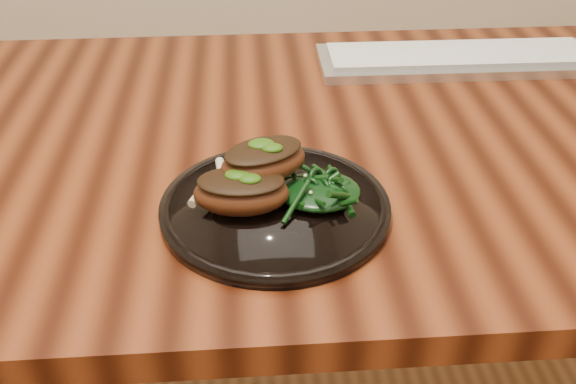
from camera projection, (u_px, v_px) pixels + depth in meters
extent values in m
cube|color=black|center=(271.00, 145.00, 0.92)|extent=(1.60, 0.80, 0.04)
cylinder|color=black|center=(275.00, 208.00, 0.74)|extent=(0.27, 0.27, 0.02)
torus|color=black|center=(275.00, 207.00, 0.74)|extent=(0.26, 0.26, 0.01)
cylinder|color=black|center=(275.00, 204.00, 0.74)|extent=(0.18, 0.18, 0.00)
ellipsoid|color=#4A210E|center=(241.00, 194.00, 0.72)|extent=(0.11, 0.08, 0.04)
ellipsoid|color=black|center=(241.00, 181.00, 0.71)|extent=(0.10, 0.07, 0.01)
cylinder|color=beige|center=(202.00, 191.00, 0.74)|extent=(0.03, 0.05, 0.01)
ellipsoid|color=#194006|center=(241.00, 176.00, 0.71)|extent=(0.03, 0.02, 0.01)
ellipsoid|color=#4A210E|center=(263.00, 163.00, 0.74)|extent=(0.12, 0.11, 0.04)
ellipsoid|color=black|center=(263.00, 150.00, 0.73)|extent=(0.11, 0.10, 0.01)
cylinder|color=beige|center=(222.00, 173.00, 0.74)|extent=(0.02, 0.05, 0.01)
ellipsoid|color=#194006|center=(263.00, 146.00, 0.73)|extent=(0.03, 0.02, 0.01)
ellipsoid|color=#194006|center=(245.00, 175.00, 0.78)|extent=(0.08, 0.06, 0.01)
ellipsoid|color=black|center=(320.00, 191.00, 0.74)|extent=(0.10, 0.08, 0.02)
cube|color=silver|center=(458.00, 60.00, 1.11)|extent=(0.48, 0.15, 0.02)
cube|color=white|center=(459.00, 54.00, 1.11)|extent=(0.45, 0.12, 0.01)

